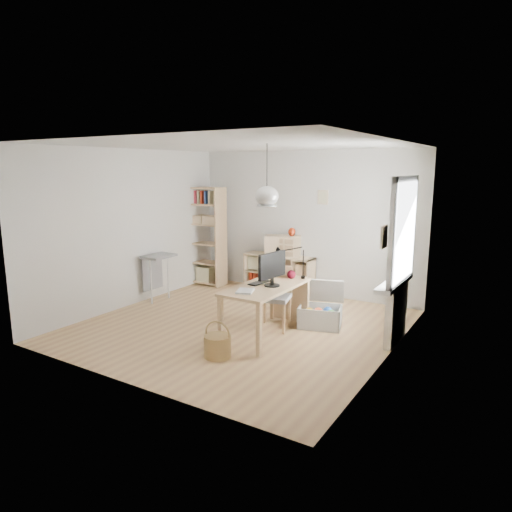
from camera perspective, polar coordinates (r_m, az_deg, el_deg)
The scene contains 20 objects.
ground at distance 7.07m, azimuth -1.99°, elevation -8.70°, with size 4.50×4.50×0.00m, color tan.
room_shell at distance 6.25m, azimuth 1.36°, elevation 7.49°, with size 4.50×4.50×4.50m.
window_unit at distance 6.37m, azimuth 18.02°, elevation 2.95°, with size 0.07×1.16×1.46m.
radiator at distance 6.63m, azimuth 17.13°, elevation -6.92°, with size 0.10×0.80×0.80m, color white.
windowsill at distance 6.52m, azimuth 16.92°, elevation -3.26°, with size 0.22×1.20×0.06m, color silver.
desk at distance 6.47m, azimuth 1.31°, elevation -4.47°, with size 0.70×1.50×0.75m.
cube_shelf at distance 8.93m, azimuth 2.86°, elevation -2.51°, with size 1.40×0.38×0.72m.
tall_bookshelf at distance 9.40m, azimuth -6.32°, elevation 3.01°, with size 0.80×0.38×2.00m.
side_table at distance 8.40m, azimuth -12.35°, elevation -1.05°, with size 0.40×0.55×0.85m.
chair at distance 6.86m, azimuth 2.39°, elevation -4.68°, with size 0.56×0.56×0.93m.
wicker_basket at distance 5.95m, azimuth -4.83°, elevation -11.04°, with size 0.35×0.35×0.48m.
storage_chest at distance 7.07m, azimuth 8.13°, elevation -6.93°, with size 0.80×0.86×0.67m.
monitor at distance 6.34m, azimuth 2.03°, elevation -1.42°, with size 0.22×0.55×0.48m.
keyboard at distance 6.55m, azimuth 0.39°, elevation -3.34°, with size 0.14×0.36×0.02m, color black.
task_lamp at distance 6.83m, azimuth 4.12°, elevation -0.13°, with size 0.44×0.16×0.47m.
yarn_ball at distance 6.82m, azimuth 4.44°, elevation -2.32°, with size 0.13×0.13×0.13m, color #4D0A1B.
paper_tray at distance 6.10m, azimuth -1.37°, elevation -4.41°, with size 0.21×0.26×0.03m, color silver.
drawer_chest at distance 8.72m, azimuth 3.38°, elevation 1.29°, with size 0.68×0.31×0.39m, color #D8B68E.
red_vase at distance 8.60m, azimuth 4.50°, elevation 3.01°, with size 0.14×0.14×0.16m, color maroon.
potted_plant at distance 6.72m, azimuth 17.39°, elevation -1.09°, with size 0.32×0.27×0.35m, color #286626.
Camera 1 is at (3.69, -5.54, 2.38)m, focal length 32.00 mm.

